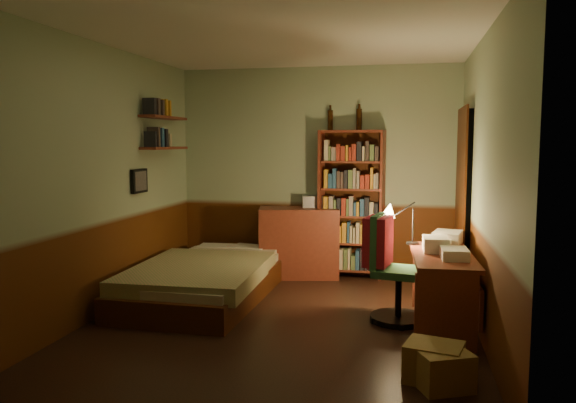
% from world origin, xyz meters
% --- Properties ---
extents(floor, '(3.50, 4.00, 0.02)m').
position_xyz_m(floor, '(0.00, 0.00, -0.01)').
color(floor, black).
rests_on(floor, ground).
extents(ceiling, '(3.50, 4.00, 0.02)m').
position_xyz_m(ceiling, '(0.00, 0.00, 2.61)').
color(ceiling, silver).
rests_on(ceiling, wall_back).
extents(wall_back, '(3.50, 0.02, 2.60)m').
position_xyz_m(wall_back, '(0.00, 2.01, 1.30)').
color(wall_back, '#91A884').
rests_on(wall_back, ground).
extents(wall_left, '(0.02, 4.00, 2.60)m').
position_xyz_m(wall_left, '(-1.76, 0.00, 1.30)').
color(wall_left, '#91A884').
rests_on(wall_left, ground).
extents(wall_right, '(0.02, 4.00, 2.60)m').
position_xyz_m(wall_right, '(1.76, 0.00, 1.30)').
color(wall_right, '#91A884').
rests_on(wall_right, ground).
extents(wall_front, '(3.50, 0.02, 2.60)m').
position_xyz_m(wall_front, '(0.00, -2.01, 1.30)').
color(wall_front, '#91A884').
rests_on(wall_front, ground).
extents(doorway, '(0.06, 0.90, 2.00)m').
position_xyz_m(doorway, '(1.72, 1.30, 1.00)').
color(doorway, black).
rests_on(doorway, ground).
extents(door_trim, '(0.02, 0.98, 2.08)m').
position_xyz_m(door_trim, '(1.69, 1.30, 1.00)').
color(door_trim, '#391A09').
rests_on(door_trim, ground).
extents(bed, '(1.28, 2.31, 0.68)m').
position_xyz_m(bed, '(-0.98, 0.64, 0.34)').
color(bed, olive).
rests_on(bed, ground).
extents(dresser, '(1.05, 0.67, 0.86)m').
position_xyz_m(dresser, '(-0.18, 1.76, 0.43)').
color(dresser, maroon).
rests_on(dresser, ground).
extents(mini_stereo, '(0.30, 0.25, 0.14)m').
position_xyz_m(mini_stereo, '(-0.03, 1.89, 0.93)').
color(mini_stereo, '#B2B2B7').
rests_on(mini_stereo, dresser).
extents(bookshelf, '(0.80, 0.34, 1.81)m').
position_xyz_m(bookshelf, '(0.46, 1.85, 0.91)').
color(bookshelf, maroon).
rests_on(bookshelf, ground).
extents(bottle_left, '(0.08, 0.08, 0.25)m').
position_xyz_m(bottle_left, '(0.17, 1.96, 1.94)').
color(bottle_left, black).
rests_on(bottle_left, bookshelf).
extents(bottle_right, '(0.08, 0.08, 0.26)m').
position_xyz_m(bottle_right, '(0.53, 1.96, 1.94)').
color(bottle_right, black).
rests_on(bottle_right, bookshelf).
extents(desk, '(0.58, 1.27, 0.67)m').
position_xyz_m(desk, '(1.44, 0.13, 0.34)').
color(desk, maroon).
rests_on(desk, ground).
extents(paper_stack, '(0.32, 0.38, 0.14)m').
position_xyz_m(paper_stack, '(1.51, 0.59, 0.74)').
color(paper_stack, silver).
rests_on(paper_stack, desk).
extents(desk_lamp, '(0.20, 0.20, 0.61)m').
position_xyz_m(desk_lamp, '(1.18, 0.58, 0.97)').
color(desk_lamp, black).
rests_on(desk_lamp, desk).
extents(office_chair, '(0.66, 0.60, 1.15)m').
position_xyz_m(office_chair, '(1.06, 0.21, 0.57)').
color(office_chair, '#306338').
rests_on(office_chair, ground).
extents(red_jacket, '(0.31, 0.43, 0.45)m').
position_xyz_m(red_jacket, '(0.89, -0.03, 1.38)').
color(red_jacket, '#B51C31').
rests_on(red_jacket, office_chair).
extents(wall_shelf_lower, '(0.20, 0.90, 0.03)m').
position_xyz_m(wall_shelf_lower, '(-1.64, 1.10, 1.60)').
color(wall_shelf_lower, maroon).
rests_on(wall_shelf_lower, wall_left).
extents(wall_shelf_upper, '(0.20, 0.90, 0.03)m').
position_xyz_m(wall_shelf_upper, '(-1.64, 1.10, 1.95)').
color(wall_shelf_upper, maroon).
rests_on(wall_shelf_upper, wall_left).
extents(framed_picture, '(0.04, 0.32, 0.26)m').
position_xyz_m(framed_picture, '(-1.72, 0.60, 1.25)').
color(framed_picture, black).
rests_on(framed_picture, wall_left).
extents(cardboard_box_a, '(0.43, 0.39, 0.26)m').
position_xyz_m(cardboard_box_a, '(1.38, -1.20, 0.13)').
color(cardboard_box_a, olive).
rests_on(cardboard_box_a, ground).
extents(cardboard_box_b, '(0.45, 0.40, 0.27)m').
position_xyz_m(cardboard_box_b, '(1.32, -1.08, 0.13)').
color(cardboard_box_b, olive).
rests_on(cardboard_box_b, ground).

